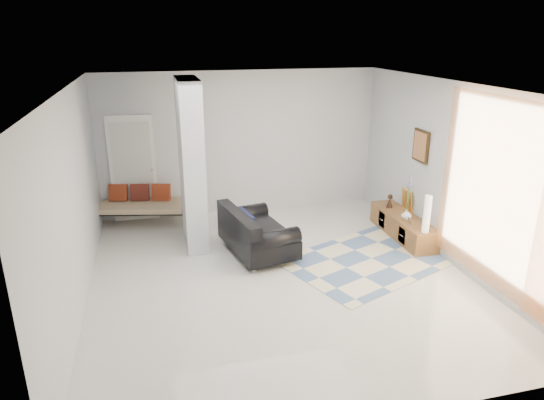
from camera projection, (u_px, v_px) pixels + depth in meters
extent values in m
plane|color=beige|center=(280.00, 276.00, 7.31)|extent=(6.00, 6.00, 0.00)
plane|color=white|center=(281.00, 87.00, 6.38)|extent=(6.00, 6.00, 0.00)
plane|color=silver|center=(241.00, 143.00, 9.59)|extent=(6.00, 0.00, 6.00)
plane|color=silver|center=(372.00, 293.00, 4.10)|extent=(6.00, 0.00, 6.00)
plane|color=silver|center=(73.00, 204.00, 6.21)|extent=(0.00, 6.00, 6.00)
plane|color=silver|center=(452.00, 175.00, 7.48)|extent=(0.00, 6.00, 6.00)
cube|color=silver|center=(191.00, 164.00, 8.05)|extent=(0.35, 1.20, 2.80)
cube|color=white|center=(133.00, 169.00, 9.20)|extent=(0.85, 0.06, 2.04)
plane|color=orange|center=(498.00, 195.00, 6.39)|extent=(0.00, 2.55, 2.55)
cube|color=#31200D|center=(421.00, 146.00, 8.22)|extent=(0.04, 0.45, 0.55)
cube|color=brown|center=(403.00, 226.00, 8.65)|extent=(0.45, 1.71, 0.40)
cube|color=#31200D|center=(402.00, 235.00, 8.25)|extent=(0.02, 0.23, 0.28)
cube|color=#31200D|center=(382.00, 220.00, 8.95)|extent=(0.02, 0.23, 0.28)
cube|color=#EEAE46|center=(407.00, 200.00, 8.78)|extent=(0.09, 0.32, 0.40)
cube|color=silver|center=(410.00, 221.00, 8.19)|extent=(0.04, 0.10, 0.12)
cylinder|color=silver|center=(254.00, 269.00, 7.41)|extent=(0.05, 0.05, 0.10)
cylinder|color=silver|center=(226.00, 240.00, 8.46)|extent=(0.05, 0.05, 0.10)
cylinder|color=silver|center=(293.00, 261.00, 7.68)|extent=(0.05, 0.05, 0.10)
cylinder|color=silver|center=(261.00, 233.00, 8.73)|extent=(0.05, 0.05, 0.10)
cube|color=black|center=(258.00, 239.00, 8.01)|extent=(1.15, 1.61, 0.30)
cube|color=black|center=(238.00, 223.00, 7.76)|extent=(0.48, 1.48, 0.36)
cylinder|color=black|center=(274.00, 240.00, 7.41)|extent=(0.88, 0.44, 0.28)
cylinder|color=black|center=(244.00, 214.00, 8.46)|extent=(0.88, 0.44, 0.28)
cube|color=black|center=(245.00, 221.00, 7.80)|extent=(0.24, 0.56, 0.31)
cylinder|color=black|center=(96.00, 222.00, 8.83)|extent=(0.04, 0.04, 0.40)
cylinder|color=black|center=(191.00, 221.00, 8.87)|extent=(0.04, 0.04, 0.40)
cylinder|color=black|center=(108.00, 209.00, 9.50)|extent=(0.04, 0.04, 0.40)
cylinder|color=black|center=(196.00, 208.00, 9.54)|extent=(0.04, 0.04, 0.40)
cube|color=beige|center=(147.00, 206.00, 9.12)|extent=(1.86, 1.09, 0.12)
cube|color=maroon|center=(118.00, 193.00, 9.18)|extent=(0.37, 0.23, 0.33)
cube|color=#5D2117|center=(140.00, 192.00, 9.19)|extent=(0.37, 0.23, 0.33)
cube|color=maroon|center=(161.00, 192.00, 9.20)|extent=(0.37, 0.23, 0.33)
cube|color=beige|center=(372.00, 259.00, 7.86)|extent=(3.21, 2.71, 0.01)
cylinder|color=beige|center=(427.00, 214.00, 7.80)|extent=(0.11, 0.11, 0.62)
imported|color=white|center=(406.00, 215.00, 8.39)|extent=(0.19, 0.19, 0.18)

